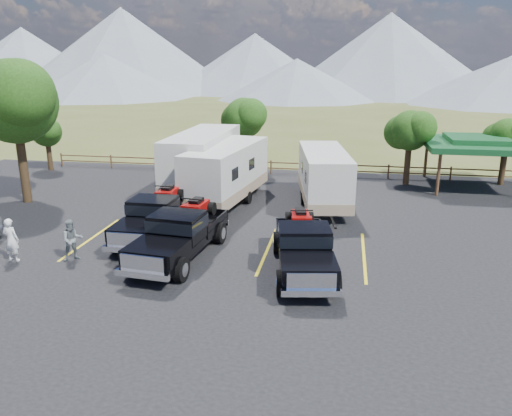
% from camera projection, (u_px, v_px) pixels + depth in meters
% --- Properties ---
extents(ground, '(320.00, 320.00, 0.00)m').
position_uv_depth(ground, '(194.00, 288.00, 17.63)').
color(ground, '#465021').
rests_on(ground, ground).
extents(asphalt_lot, '(44.00, 34.00, 0.04)m').
position_uv_depth(asphalt_lot, '(215.00, 256.00, 20.45)').
color(asphalt_lot, black).
rests_on(asphalt_lot, ground).
extents(stall_lines, '(12.12, 5.50, 0.01)m').
position_uv_depth(stall_lines, '(221.00, 247.00, 21.39)').
color(stall_lines, yellow).
rests_on(stall_lines, asphalt_lot).
extents(tree_big_nw, '(5.54, 5.18, 7.84)m').
position_uv_depth(tree_big_nw, '(14.00, 102.00, 26.66)').
color(tree_big_nw, black).
rests_on(tree_big_nw, ground).
extents(tree_ne_a, '(3.11, 2.92, 4.76)m').
position_uv_depth(tree_ne_a, '(410.00, 131.00, 31.18)').
color(tree_ne_a, black).
rests_on(tree_ne_a, ground).
extents(tree_ne_b, '(2.77, 2.59, 4.27)m').
position_uv_depth(tree_ne_b, '(507.00, 137.00, 31.21)').
color(tree_ne_b, black).
rests_on(tree_ne_b, ground).
extents(tree_north, '(3.46, 3.24, 5.25)m').
position_uv_depth(tree_north, '(244.00, 118.00, 34.82)').
color(tree_north, black).
rests_on(tree_north, ground).
extents(tree_nw_small, '(2.59, 2.43, 3.85)m').
position_uv_depth(tree_nw_small, '(46.00, 132.00, 35.58)').
color(tree_nw_small, black).
rests_on(tree_nw_small, ground).
extents(rail_fence, '(36.12, 0.12, 1.00)m').
position_uv_depth(rail_fence, '(300.00, 167.00, 34.57)').
color(rail_fence, '#513722').
rests_on(rail_fence, ground).
extents(pavilion, '(6.20, 6.20, 3.22)m').
position_uv_depth(pavilion, '(476.00, 144.00, 30.68)').
color(pavilion, '#513722').
rests_on(pavilion, ground).
extents(mountain_range, '(209.00, 71.00, 20.00)m').
position_uv_depth(mountain_range, '(294.00, 59.00, 116.65)').
color(mountain_range, slate).
rests_on(mountain_range, ground).
extents(rig_left, '(2.21, 6.24, 2.08)m').
position_uv_depth(rig_left, '(156.00, 216.00, 22.33)').
color(rig_left, black).
rests_on(rig_left, asphalt_lot).
extents(rig_center, '(2.76, 6.56, 2.13)m').
position_uv_depth(rig_center, '(181.00, 233.00, 20.03)').
color(rig_center, black).
rests_on(rig_center, asphalt_lot).
extents(rig_right, '(2.94, 6.35, 2.04)m').
position_uv_depth(rig_right, '(304.00, 246.00, 18.74)').
color(rig_right, black).
rests_on(rig_right, asphalt_lot).
extents(trailer_left, '(2.80, 10.37, 3.61)m').
position_uv_depth(trailer_left, '(203.00, 162.00, 29.62)').
color(trailer_left, silver).
rests_on(trailer_left, asphalt_lot).
extents(trailer_center, '(3.47, 9.43, 3.26)m').
position_uv_depth(trailer_center, '(226.00, 174.00, 27.37)').
color(trailer_center, silver).
rests_on(trailer_center, asphalt_lot).
extents(trailer_right, '(3.35, 8.80, 3.04)m').
position_uv_depth(trailer_right, '(324.00, 177.00, 26.95)').
color(trailer_right, silver).
rests_on(trailer_right, asphalt_lot).
extents(person_a, '(0.65, 0.43, 1.76)m').
position_uv_depth(person_a, '(11.00, 240.00, 19.68)').
color(person_a, white).
rests_on(person_a, asphalt_lot).
extents(person_b, '(1.04, 1.01, 1.68)m').
position_uv_depth(person_b, '(72.00, 240.00, 19.79)').
color(person_b, slate).
rests_on(person_b, asphalt_lot).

